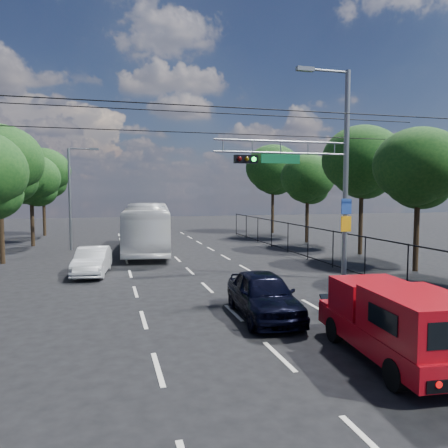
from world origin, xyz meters
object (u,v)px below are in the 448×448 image
object	(u,v)px
signal_mast	(322,165)
navy_hatchback	(263,295)
white_bus	(148,227)
red_pickup	(395,321)
white_van	(92,261)

from	to	relation	value
signal_mast	navy_hatchback	distance (m)	7.92
navy_hatchback	white_bus	size ratio (longest dim) A/B	0.37
white_bus	red_pickup	bearing A→B (deg)	-72.83
white_bus	white_van	size ratio (longest dim) A/B	2.88
white_bus	white_van	bearing A→B (deg)	-107.31
navy_hatchback	white_bus	world-z (taller)	white_bus
white_bus	white_van	distance (m)	8.51
signal_mast	red_pickup	bearing A→B (deg)	-106.88
signal_mast	white_bus	size ratio (longest dim) A/B	0.81
signal_mast	white_van	world-z (taller)	signal_mast
navy_hatchback	white_van	bearing A→B (deg)	125.35
white_bus	white_van	xyz separation A→B (m)	(-3.44, -7.72, -0.96)
white_van	white_bus	bearing A→B (deg)	73.30
red_pickup	white_van	xyz separation A→B (m)	(-7.33, 13.34, -0.32)
red_pickup	white_bus	xyz separation A→B (m)	(-3.90, 21.06, 0.64)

